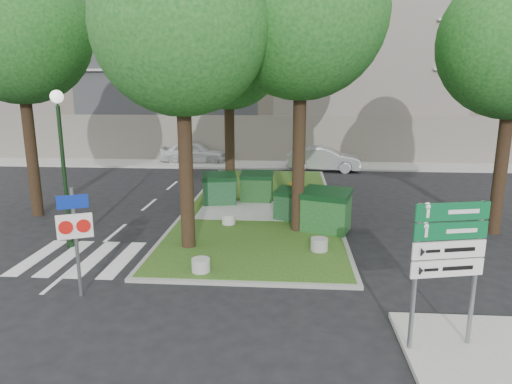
# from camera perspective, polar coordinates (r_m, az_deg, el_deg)

# --- Properties ---
(ground) EXTENTS (120.00, 120.00, 0.00)m
(ground) POSITION_cam_1_polar(r_m,az_deg,el_deg) (12.40, -4.04, -11.35)
(ground) COLOR black
(ground) RESTS_ON ground
(median_island) EXTENTS (6.00, 16.00, 0.12)m
(median_island) POSITION_cam_1_polar(r_m,az_deg,el_deg) (19.86, 0.70, -1.69)
(median_island) COLOR #234413
(median_island) RESTS_ON ground
(median_kerb) EXTENTS (6.30, 16.30, 0.10)m
(median_kerb) POSITION_cam_1_polar(r_m,az_deg,el_deg) (19.86, 0.70, -1.72)
(median_kerb) COLOR gray
(median_kerb) RESTS_ON ground
(building_sidewalk) EXTENTS (42.00, 3.00, 0.12)m
(building_sidewalk) POSITION_cam_1_polar(r_m,az_deg,el_deg) (30.14, 1.02, 3.41)
(building_sidewalk) COLOR #999993
(building_sidewalk) RESTS_ON ground
(zebra_crossing) EXTENTS (5.00, 3.00, 0.01)m
(zebra_crossing) POSITION_cam_1_polar(r_m,az_deg,el_deg) (14.71, -17.93, -7.94)
(zebra_crossing) COLOR silver
(zebra_crossing) RESTS_ON ground
(apartment_building) EXTENTS (41.00, 12.00, 16.00)m
(apartment_building) POSITION_cam_1_polar(r_m,az_deg,el_deg) (37.31, 1.77, 17.50)
(apartment_building) COLOR tan
(apartment_building) RESTS_ON ground
(tree_median_near_left) EXTENTS (5.20, 5.20, 10.53)m
(tree_median_near_left) POSITION_cam_1_polar(r_m,az_deg,el_deg) (14.24, -9.01, 21.79)
(tree_median_near_left) COLOR black
(tree_median_near_left) RESTS_ON ground
(tree_median_mid) EXTENTS (4.80, 4.80, 9.99)m
(tree_median_mid) POSITION_cam_1_polar(r_m,az_deg,el_deg) (20.48, -3.20, 18.26)
(tree_median_mid) COLOR black
(tree_median_mid) RESTS_ON ground
(tree_median_far) EXTENTS (5.80, 5.80, 11.93)m
(tree_median_far) POSITION_cam_1_polar(r_m,az_deg,el_deg) (23.45, 6.11, 20.85)
(tree_median_far) COLOR black
(tree_median_far) RESTS_ON ground
(tree_street_left) EXTENTS (5.40, 5.40, 11.00)m
(tree_street_left) POSITION_cam_1_polar(r_m,az_deg,el_deg) (20.13, -27.48, 18.90)
(tree_street_left) COLOR black
(tree_street_left) RESTS_ON ground
(dumpster_a) EXTENTS (1.63, 1.28, 1.36)m
(dumpster_a) POSITION_cam_1_polar(r_m,az_deg,el_deg) (19.90, -4.63, 0.41)
(dumpster_a) COLOR #103C1B
(dumpster_a) RESTS_ON median_island
(dumpster_b) EXTENTS (1.46, 1.05, 1.32)m
(dumpster_b) POSITION_cam_1_polar(r_m,az_deg,el_deg) (20.33, 0.10, 0.67)
(dumpster_b) COLOR #113C12
(dumpster_b) RESTS_ON median_island
(dumpster_c) EXTENTS (1.55, 1.32, 1.22)m
(dumpster_c) POSITION_cam_1_polar(r_m,az_deg,el_deg) (17.56, 4.64, -1.53)
(dumpster_c) COLOR #103819
(dumpster_c) RESTS_ON median_island
(dumpster_d) EXTENTS (1.91, 1.61, 1.52)m
(dumpster_d) POSITION_cam_1_polar(r_m,az_deg,el_deg) (16.28, 8.74, -2.30)
(dumpster_d) COLOR #164718
(dumpster_d) RESTS_ON median_island
(bollard_left) EXTENTS (0.51, 0.51, 0.37)m
(bollard_left) POSITION_cam_1_polar(r_m,az_deg,el_deg) (12.85, -6.90, -9.05)
(bollard_left) COLOR #9E9D99
(bollard_left) RESTS_ON median_island
(bollard_right) EXTENTS (0.54, 0.54, 0.39)m
(bollard_right) POSITION_cam_1_polar(r_m,az_deg,el_deg) (14.45, 7.91, -6.50)
(bollard_right) COLOR gray
(bollard_right) RESTS_ON median_island
(bollard_mid) EXTENTS (0.50, 0.50, 0.35)m
(bollard_mid) POSITION_cam_1_polar(r_m,az_deg,el_deg) (17.02, -3.44, -3.42)
(bollard_mid) COLOR #A7A8A3
(bollard_mid) RESTS_ON median_island
(litter_bin) EXTENTS (0.44, 0.44, 0.77)m
(litter_bin) POSITION_cam_1_polar(r_m,az_deg,el_deg) (20.56, 4.52, 0.06)
(litter_bin) COLOR #C08D16
(litter_bin) RESTS_ON median_island
(street_lamp) EXTENTS (0.40, 0.40, 5.01)m
(street_lamp) POSITION_cam_1_polar(r_m,az_deg,el_deg) (15.54, -23.09, 4.75)
(street_lamp) COLOR black
(street_lamp) RESTS_ON ground
(traffic_sign_pole) EXTENTS (0.78, 0.38, 2.77)m
(traffic_sign_pole) POSITION_cam_1_polar(r_m,az_deg,el_deg) (11.90, -21.69, -4.19)
(traffic_sign_pole) COLOR slate
(traffic_sign_pole) RESTS_ON ground
(directional_sign) EXTENTS (1.44, 0.38, 2.92)m
(directional_sign) POSITION_cam_1_polar(r_m,az_deg,el_deg) (9.40, 22.84, -7.00)
(directional_sign) COLOR slate
(directional_sign) RESTS_ON sidewalk_corner
(car_white) EXTENTS (4.48, 1.81, 1.52)m
(car_white) POSITION_cam_1_polar(r_m,az_deg,el_deg) (31.34, -7.78, 4.96)
(car_white) COLOR silver
(car_white) RESTS_ON ground
(car_silver) EXTENTS (4.70, 2.11, 1.50)m
(car_silver) POSITION_cam_1_polar(r_m,az_deg,el_deg) (28.53, 8.49, 4.12)
(car_silver) COLOR #989B9F
(car_silver) RESTS_ON ground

